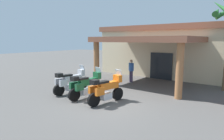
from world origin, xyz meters
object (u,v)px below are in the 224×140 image
motorcycle_silver (70,82)px  pedestrian (131,69)px  motorcycle_green (86,85)px  motel_building (172,50)px  motorcycle_orange (106,90)px

motorcycle_silver → pedestrian: pedestrian is taller
motorcycle_green → motel_building: bearing=2.1°
motorcycle_silver → pedestrian: size_ratio=1.32×
motorcycle_green → motorcycle_orange: bearing=-82.8°
pedestrian → motel_building: bearing=-177.2°
motel_building → motorcycle_orange: motel_building is taller
motorcycle_silver → motorcycle_green: (1.39, -0.18, 0.00)m
motorcycle_silver → pedestrian: bearing=-4.8°
motorcycle_silver → motel_building: bearing=-5.7°
motorcycle_green → pedestrian: (-0.04, 4.97, 0.27)m
motel_building → motorcycle_green: (-1.46, -9.67, -1.51)m
motorcycle_silver → motorcycle_orange: (2.78, -0.27, 0.00)m
motorcycle_green → pedestrian: 4.98m
motorcycle_green → pedestrian: pedestrian is taller
motel_building → pedestrian: motel_building is taller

